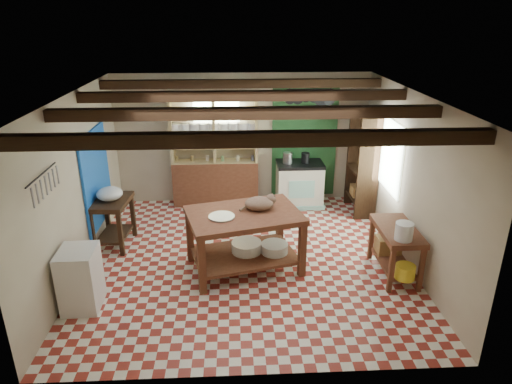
{
  "coord_description": "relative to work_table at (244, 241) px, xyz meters",
  "views": [
    {
      "loc": [
        -0.18,
        -6.37,
        3.68
      ],
      "look_at": [
        0.16,
        0.3,
        1.03
      ],
      "focal_mm": 32.0,
      "sensor_mm": 36.0,
      "label": 1
    }
  ],
  "objects": [
    {
      "name": "ceiling_beams",
      "position": [
        0.04,
        0.26,
        2.02
      ],
      "size": [
        5.0,
        3.8,
        0.15
      ],
      "primitive_type": "cube",
      "color": "#352012",
      "rests_on": "ceiling"
    },
    {
      "name": "yellow_tub",
      "position": [
        2.22,
        -0.73,
        -0.16
      ],
      "size": [
        0.28,
        0.28,
        0.2
      ],
      "primitive_type": "cylinder",
      "rotation": [
        0.0,
        0.0,
        0.0
      ],
      "color": "yellow",
      "rests_on": "right_counter"
    },
    {
      "name": "wall_front",
      "position": [
        0.04,
        -2.24,
        0.84
      ],
      "size": [
        5.0,
        0.04,
        2.6
      ],
      "primitive_type": "cube",
      "color": "beige",
      "rests_on": "floor"
    },
    {
      "name": "utensil_rail",
      "position": [
        -2.4,
        -0.94,
        1.32
      ],
      "size": [
        0.06,
        0.9,
        0.28
      ],
      "primitive_type": "cube",
      "color": "black",
      "rests_on": "wall_left"
    },
    {
      "name": "white_bucket",
      "position": [
        2.17,
        -0.63,
        0.42
      ],
      "size": [
        0.25,
        0.25,
        0.25
      ],
      "primitive_type": "cylinder",
      "rotation": [
        0.0,
        0.0,
        0.0
      ],
      "color": "silver",
      "rests_on": "right_counter"
    },
    {
      "name": "wall_back",
      "position": [
        0.04,
        2.76,
        0.84
      ],
      "size": [
        5.0,
        0.04,
        2.6
      ],
      "primitive_type": "cube",
      "color": "beige",
      "rests_on": "floor"
    },
    {
      "name": "enamel_bowl",
      "position": [
        -2.16,
        0.86,
        0.47
      ],
      "size": [
        0.45,
        0.45,
        0.21
      ],
      "primitive_type": "ellipsoid",
      "rotation": [
        0.0,
        0.0,
        -0.08
      ],
      "color": "silver",
      "rests_on": "prep_table"
    },
    {
      "name": "kettle_left",
      "position": [
        0.92,
        2.41,
        0.54
      ],
      "size": [
        0.19,
        0.19,
        0.21
      ],
      "primitive_type": "cylinder",
      "rotation": [
        0.0,
        0.0,
        0.01
      ],
      "color": "#96979D",
      "rests_on": "stove"
    },
    {
      "name": "green_wall_patch",
      "position": [
        1.29,
        2.73,
        0.79
      ],
      "size": [
        1.3,
        0.04,
        2.3
      ],
      "primitive_type": "cube",
      "color": "#1E4B23",
      "rests_on": "wall_back"
    },
    {
      "name": "right_counter",
      "position": [
        2.22,
        -0.28,
        -0.08
      ],
      "size": [
        0.53,
        1.06,
        0.76
      ],
      "primitive_type": "cube",
      "rotation": [
        0.0,
        0.0,
        0.0
      ],
      "color": "brown",
      "rests_on": "floor"
    },
    {
      "name": "kettle_right",
      "position": [
        1.27,
        2.41,
        0.54
      ],
      "size": [
        0.16,
        0.16,
        0.2
      ],
      "primitive_type": "cylinder",
      "rotation": [
        0.0,
        0.0,
        0.01
      ],
      "color": "black",
      "rests_on": "stove"
    },
    {
      "name": "basin_small",
      "position": [
        0.46,
        0.02,
        -0.14
      ],
      "size": [
        0.5,
        0.5,
        0.14
      ],
      "primitive_type": "cylinder",
      "rotation": [
        0.0,
        0.0,
        0.26
      ],
      "color": "silver",
      "rests_on": "work_table"
    },
    {
      "name": "cat",
      "position": [
        0.23,
        0.11,
        0.56
      ],
      "size": [
        0.53,
        0.48,
        0.19
      ],
      "primitive_type": "ellipsoid",
      "rotation": [
        0.0,
        0.0,
        0.43
      ],
      "color": "#8D6A52",
      "rests_on": "work_table"
    },
    {
      "name": "stove",
      "position": [
        1.17,
        2.41,
        -0.01
      ],
      "size": [
        0.92,
        0.62,
        0.9
      ],
      "primitive_type": "cube",
      "rotation": [
        0.0,
        0.0,
        0.01
      ],
      "color": "beige",
      "rests_on": "floor"
    },
    {
      "name": "window_back",
      "position": [
        -0.46,
        2.74,
        1.24
      ],
      "size": [
        0.9,
        0.02,
        0.8
      ],
      "primitive_type": "cube",
      "color": "silver",
      "rests_on": "wall_back"
    },
    {
      "name": "blue_wall_patch",
      "position": [
        -2.43,
        1.16,
        0.64
      ],
      "size": [
        0.04,
        1.4,
        1.6
      ],
      "primitive_type": "cube",
      "color": "blue",
      "rests_on": "wall_left"
    },
    {
      "name": "work_table",
      "position": [
        0.0,
        0.0,
        0.0
      ],
      "size": [
        1.85,
        1.46,
        0.92
      ],
      "primitive_type": "cube",
      "rotation": [
        0.0,
        0.0,
        0.26
      ],
      "color": "brown",
      "rests_on": "floor"
    },
    {
      "name": "pot_rack",
      "position": [
        1.29,
        2.31,
        1.72
      ],
      "size": [
        0.86,
        0.12,
        0.36
      ],
      "primitive_type": "cube",
      "color": "black",
      "rests_on": "ceiling"
    },
    {
      "name": "prep_table",
      "position": [
        -2.16,
        0.86,
        -0.05
      ],
      "size": [
        0.62,
        0.86,
        0.82
      ],
      "primitive_type": "cube",
      "rotation": [
        0.0,
        0.0,
        -0.08
      ],
      "color": "#352012",
      "rests_on": "floor"
    },
    {
      "name": "wicker_basket",
      "position": [
        2.22,
        0.02,
        -0.14
      ],
      "size": [
        0.36,
        0.29,
        0.25
      ],
      "primitive_type": "cube",
      "rotation": [
        0.0,
        0.0,
        0.0
      ],
      "color": "#A27641",
      "rests_on": "right_counter"
    },
    {
      "name": "wall_right",
      "position": [
        2.54,
        0.26,
        0.84
      ],
      "size": [
        0.04,
        5.0,
        2.6
      ],
      "primitive_type": "cube",
      "color": "beige",
      "rests_on": "floor"
    },
    {
      "name": "white_cabinet",
      "position": [
        -2.18,
        -0.87,
        -0.04
      ],
      "size": [
        0.48,
        0.57,
        0.84
      ],
      "primitive_type": "cube",
      "rotation": [
        0.0,
        0.0,
        0.02
      ],
      "color": "silver",
      "rests_on": "floor"
    },
    {
      "name": "steel_tray",
      "position": [
        -0.33,
        -0.14,
        0.47
      ],
      "size": [
        0.46,
        0.46,
        0.02
      ],
      "primitive_type": "cylinder",
      "rotation": [
        0.0,
        0.0,
        0.26
      ],
      "color": "#96979D",
      "rests_on": "work_table"
    },
    {
      "name": "floor",
      "position": [
        0.04,
        0.26,
        -0.47
      ],
      "size": [
        5.0,
        5.0,
        0.02
      ],
      "primitive_type": "cube",
      "color": "maroon",
      "rests_on": "ground"
    },
    {
      "name": "wall_left",
      "position": [
        -2.46,
        0.26,
        0.84
      ],
      "size": [
        0.04,
        5.0,
        2.6
      ],
      "primitive_type": "cube",
      "color": "beige",
      "rests_on": "floor"
    },
    {
      "name": "window_right",
      "position": [
        2.52,
        1.26,
        0.94
      ],
      "size": [
        0.02,
        1.3,
        1.2
      ],
      "primitive_type": "cube",
      "color": "silver",
      "rests_on": "wall_right"
    },
    {
      "name": "tall_rack",
      "position": [
        2.32,
        2.06,
        0.54
      ],
      "size": [
        0.4,
        0.86,
        2.0
      ],
      "primitive_type": "cube",
      "color": "#352012",
      "rests_on": "floor"
    },
    {
      "name": "ceiling",
      "position": [
        0.04,
        0.26,
        2.14
      ],
      "size": [
        5.0,
        5.0,
        0.02
      ],
      "primitive_type": "cube",
      "color": "#49494F",
      "rests_on": "wall_back"
    },
    {
      "name": "basin_large",
      "position": [
        0.04,
        0.06,
        -0.14
      ],
      "size": [
        0.56,
        0.56,
        0.16
      ],
      "primitive_type": "cylinder",
      "rotation": [
        0.0,
        0.0,
        0.26
      ],
      "color": "silver",
      "rests_on": "work_table"
    },
    {
      "name": "shelving_unit",
      "position": [
        -0.51,
        2.57,
        0.64
      ],
      "size": [
        1.7,
        0.34,
        2.2
      ],
      "primitive_type": "cube",
      "color": "tan",
      "rests_on": "floor"
    }
  ]
}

